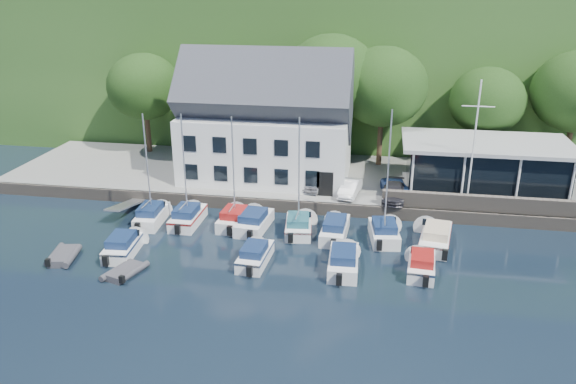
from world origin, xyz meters
name	(u,v)px	position (x,y,z in m)	size (l,w,h in m)	color
ground	(327,288)	(0.00, 0.00, 0.00)	(180.00, 180.00, 0.00)	black
quay	(348,182)	(0.00, 17.50, 0.50)	(60.00, 13.00, 1.00)	gray
quay_face	(342,210)	(0.00, 11.00, 0.50)	(60.00, 0.30, 1.00)	#62594E
hillside	(369,41)	(0.00, 62.00, 8.00)	(160.00, 75.00, 16.00)	#2C521E
harbor_building	(266,127)	(-7.00, 16.50, 5.35)	(14.40, 8.20, 8.70)	white
club_pavilion	(484,166)	(11.00, 16.00, 3.05)	(13.20, 7.20, 4.10)	black
seawall	(505,205)	(12.00, 11.40, 1.60)	(18.00, 0.50, 1.20)	#62594E
gangway	(130,212)	(-16.50, 9.00, 0.00)	(1.20, 6.00, 1.40)	silver
car_silver	(317,182)	(-2.32, 14.00, 1.62)	(1.45, 3.61, 1.23)	#B6B6BB
car_white	(350,188)	(0.46, 13.01, 1.61)	(1.29, 3.70, 1.22)	silver
car_dgrey	(394,192)	(3.90, 12.65, 1.61)	(1.70, 4.19, 1.22)	#2C2B30
car_blue	(396,187)	(4.11, 13.77, 1.60)	(1.38, 3.49, 1.19)	#2C4988
flagpole	(474,145)	(9.39, 12.38, 5.77)	(2.29, 0.20, 9.54)	white
tree_0	(145,103)	(-20.11, 21.85, 5.83)	(7.06, 7.06, 9.65)	#18330F
tree_1	(226,106)	(-12.17, 22.29, 5.79)	(7.01, 7.01, 9.58)	#18330F
tree_2	(331,100)	(-2.05, 21.57, 6.87)	(8.59, 8.59, 11.74)	#18330F
tree_3	(382,107)	(2.58, 21.42, 6.39)	(7.89, 7.89, 10.79)	#18330F
tree_4	(485,118)	(11.74, 22.36, 5.53)	(6.62, 6.62, 9.05)	#18330F
tree_5	(574,113)	(19.07, 22.41, 6.30)	(7.76, 7.76, 10.60)	#18330F
boat_r1_0	(147,166)	(-13.96, 7.38, 4.51)	(1.84, 5.85, 9.02)	white
boat_r1_1	(184,167)	(-11.22, 7.59, 4.46)	(1.98, 5.81, 8.92)	white
boat_r1_2	(233,169)	(-7.64, 7.83, 4.42)	(2.02, 5.37, 8.85)	white
boat_r1_3	(254,220)	(-6.14, 7.58, 0.72)	(2.08, 5.94, 1.44)	white
boat_r1_4	(299,178)	(-2.84, 7.47, 4.18)	(1.98, 5.42, 8.37)	white
boat_r1_5	(335,227)	(-0.19, 7.25, 0.73)	(1.84, 6.27, 1.47)	white
boat_r1_6	(388,179)	(3.25, 7.26, 4.56)	(2.02, 5.42, 9.12)	white
boat_r1_7	(436,235)	(6.75, 7.03, 0.76)	(2.06, 6.73, 1.51)	white
boat_r2_0	(123,244)	(-13.86, 2.29, 0.71)	(1.90, 5.68, 1.41)	white
boat_r2_2	(255,253)	(-4.91, 2.45, 0.68)	(1.78, 5.44, 1.36)	white
boat_r2_3	(344,259)	(0.77, 2.55, 0.74)	(1.99, 6.12, 1.47)	white
boat_r2_4	(422,263)	(5.59, 2.88, 0.70)	(1.77, 5.17, 1.41)	white
dinghy_0	(63,255)	(-17.37, 0.80, 0.34)	(1.75, 2.92, 0.68)	#3B3B40
dinghy_1	(125,270)	(-12.52, -0.48, 0.32)	(1.63, 2.72, 0.63)	#3B3B40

